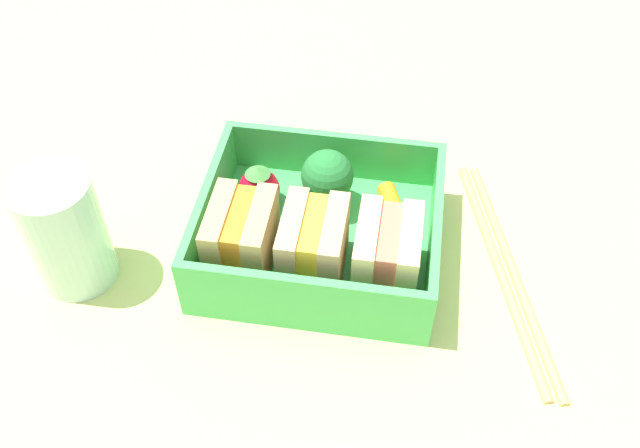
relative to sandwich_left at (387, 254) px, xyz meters
The scene contains 11 objects.
ground_plane 7.32cm from the sandwich_left, 29.82° to the right, with size 120.00×120.00×2.00cm, color #BACD75.
bento_tray 6.41cm from the sandwich_left, 29.82° to the right, with size 16.44×14.24×1.20cm, color #42B459.
bento_rim 5.65cm from the sandwich_left, 29.82° to the right, with size 16.44×14.24×3.91cm.
sandwich_left is the anchor object (origin of this frame).
sandwich_center_left 4.88cm from the sandwich_left, ahead, with size 4.12×5.60×4.96cm.
sandwich_center 9.76cm from the sandwich_left, ahead, with size 4.12×5.60×4.96cm.
carrot_stick_far_left 5.70cm from the sandwich_left, 92.26° to the right, with size 1.37×1.37×5.27cm, color orange.
broccoli_floret 7.99cm from the sandwich_left, 49.84° to the right, with size 3.78×3.78×4.92cm.
strawberry_far_left 11.25cm from the sandwich_left, 29.06° to the right, with size 3.07×3.07×3.67cm.
chopstick_pair 9.54cm from the sandwich_left, 161.04° to the right, with size 7.36×20.48×0.70cm.
drinking_glass 21.22cm from the sandwich_left, ahead, with size 5.25×5.25×8.71cm, color silver.
Camera 1 is at (-5.21, 32.88, 39.50)cm, focal length 40.00 mm.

